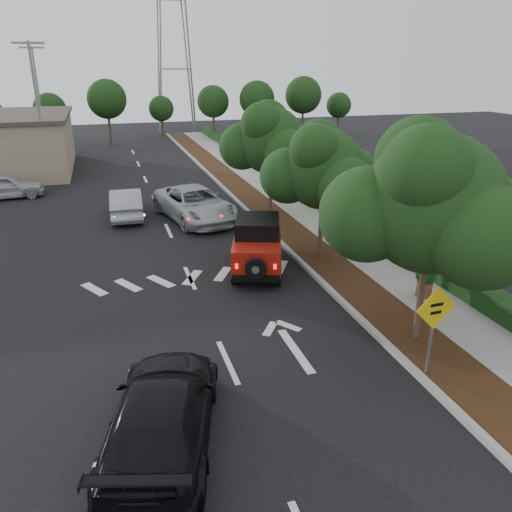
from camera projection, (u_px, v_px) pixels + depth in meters
name	position (u px, v px, depth m)	size (l,w,h in m)	color
ground	(228.00, 362.00, 13.72)	(120.00, 120.00, 0.00)	black
curb	(258.00, 221.00, 25.64)	(0.20, 70.00, 0.15)	#9E9B93
planting_strip	(276.00, 220.00, 25.92)	(1.80, 70.00, 0.12)	black
sidewalk	(310.00, 217.00, 26.43)	(2.00, 70.00, 0.12)	gray
hedge	(335.00, 208.00, 26.69)	(0.80, 70.00, 0.80)	black
transmission_tower	(178.00, 133.00, 58.12)	(7.00, 4.00, 28.00)	slate
street_tree_near	(415.00, 340.00, 14.80)	(3.80, 3.80, 5.92)	black
street_tree_mid	(319.00, 258.00, 21.04)	(3.20, 3.20, 5.32)	black
street_tree_far	(270.00, 215.00, 26.83)	(3.40, 3.40, 5.62)	black
light_pole_a	(49.00, 179.00, 35.11)	(2.00, 0.22, 9.00)	slate
light_pole_b	(47.00, 152.00, 45.53)	(2.00, 0.22, 9.00)	slate
red_jeep	(257.00, 244.00, 19.53)	(2.90, 4.25, 2.08)	black
silver_suv_ahead	(195.00, 204.00, 25.85)	(2.79, 6.05, 1.68)	#AFB1B7
black_suv_oncoming	(162.00, 414.00, 10.53)	(2.13, 5.24, 1.52)	black
silver_sedan_oncoming	(126.00, 203.00, 26.36)	(1.60, 4.58, 1.51)	#9DA0A5
parked_suv	(4.00, 186.00, 29.91)	(1.77, 4.41, 1.50)	#AEAFB6
speed_hump_sign	(434.00, 319.00, 12.45)	(1.16, 0.11, 2.47)	slate
terracotta_planter	(426.00, 278.00, 17.10)	(0.68, 0.68, 1.18)	brown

